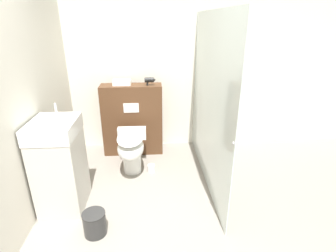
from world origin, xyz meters
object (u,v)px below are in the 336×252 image
object	(u,v)px
toilet	(131,149)
hair_drier	(150,80)
waste_bin	(95,223)
sink_vanity	(60,165)

from	to	relation	value
toilet	hair_drier	world-z (taller)	hair_drier
toilet	hair_drier	distance (m)	1.03
waste_bin	hair_drier	bearing A→B (deg)	71.47
toilet	waste_bin	xyz separation A→B (m)	(-0.30, -1.09, -0.25)
sink_vanity	waste_bin	xyz separation A→B (m)	(0.42, -0.47, -0.39)
sink_vanity	hair_drier	distance (m)	1.71
toilet	sink_vanity	world-z (taller)	sink_vanity
hair_drier	waste_bin	bearing A→B (deg)	-108.53
hair_drier	toilet	bearing A→B (deg)	-113.84
hair_drier	waste_bin	distance (m)	2.07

